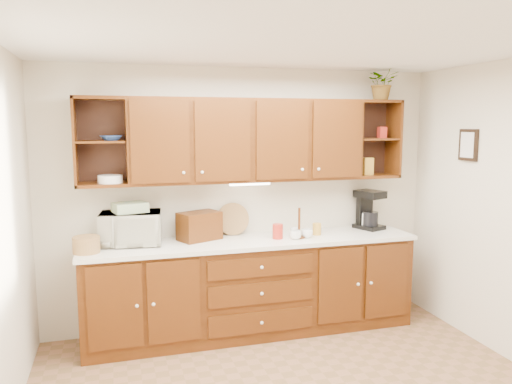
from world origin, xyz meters
TOP-DOWN VIEW (x-y plane):
  - ceiling at (0.00, 0.00)m, footprint 4.00×4.00m
  - back_wall at (0.00, 1.75)m, footprint 4.00×0.00m
  - base_cabinets at (0.00, 1.45)m, footprint 3.20×0.60m
  - countertop at (0.00, 1.44)m, footprint 3.24×0.64m
  - upper_cabinets at (0.01, 1.59)m, footprint 3.20×0.33m
  - undercabinet_light at (0.00, 1.53)m, footprint 0.40×0.05m
  - framed_picture at (1.98, 0.90)m, footprint 0.03×0.24m
  - wicker_basket at (-1.52, 1.35)m, footprint 0.28×0.28m
  - microwave at (-1.14, 1.56)m, footprint 0.58×0.43m
  - towel_stack at (-1.14, 1.56)m, footprint 0.34×0.28m
  - wine_bottle at (-0.97, 1.50)m, footprint 0.09×0.09m
  - woven_tray at (-0.13, 1.69)m, footprint 0.33×0.13m
  - bread_box at (-0.50, 1.57)m, footprint 0.45×0.38m
  - mug_tree at (0.46, 1.38)m, footprint 0.27×0.27m
  - canister_red at (0.24, 1.40)m, footprint 0.11×0.11m
  - canister_white at (1.28, 1.56)m, footprint 0.09×0.09m
  - canister_yellow at (0.68, 1.45)m, footprint 0.10×0.10m
  - coffee_maker at (1.33, 1.59)m, footprint 0.31×0.35m
  - bowl_stack at (-1.28, 1.56)m, footprint 0.24×0.24m
  - plate_stack at (-1.30, 1.55)m, footprint 0.25×0.25m
  - pantry_box_yellow at (1.29, 1.57)m, footprint 0.10×0.08m
  - pantry_box_red at (1.45, 1.58)m, footprint 0.08×0.07m
  - potted_plant at (1.41, 1.54)m, footprint 0.36×0.33m

SIDE VIEW (x-z plane):
  - base_cabinets at x=0.00m, z-range 0.00..0.90m
  - countertop at x=0.00m, z-range 0.90..0.94m
  - woven_tray at x=-0.13m, z-range 0.79..1.11m
  - mug_tree at x=0.46m, z-range 0.84..1.13m
  - canister_yellow at x=0.68m, z-range 0.94..1.06m
  - wicker_basket at x=-1.52m, z-range 0.94..1.08m
  - canister_red at x=0.24m, z-range 0.94..1.08m
  - canister_white at x=1.28m, z-range 0.94..1.11m
  - bread_box at x=-0.50m, z-range 0.94..1.21m
  - wine_bottle at x=-0.97m, z-range 0.94..1.23m
  - microwave at x=-1.14m, z-range 0.94..1.24m
  - coffee_maker at x=1.33m, z-range 0.93..1.34m
  - towel_stack at x=-1.14m, z-range 1.24..1.33m
  - back_wall at x=0.00m, z-range -0.70..3.30m
  - undercabinet_light at x=0.00m, z-range 1.46..1.48m
  - plate_stack at x=-1.30m, z-range 1.52..1.59m
  - pantry_box_yellow at x=1.29m, z-range 1.52..1.70m
  - framed_picture at x=1.98m, z-range 1.70..2.00m
  - upper_cabinets at x=0.01m, z-range 1.49..2.29m
  - bowl_stack at x=-1.28m, z-range 1.90..1.95m
  - pantry_box_red at x=1.45m, z-range 1.90..2.02m
  - potted_plant at x=1.41m, z-range 2.29..2.64m
  - ceiling at x=0.00m, z-range 2.60..2.60m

